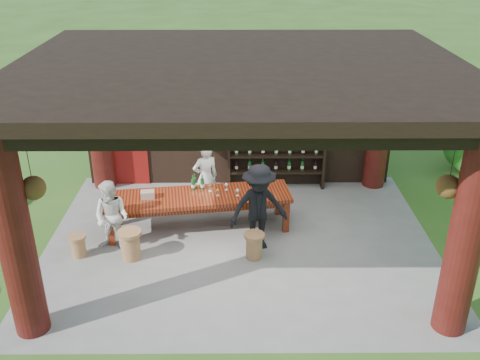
{
  "coord_description": "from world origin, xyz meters",
  "views": [
    {
      "loc": [
        -0.06,
        -8.77,
        5.53
      ],
      "look_at": [
        0.0,
        0.4,
        1.15
      ],
      "focal_mm": 40.0,
      "sensor_mm": 36.0,
      "label": 1
    }
  ],
  "objects_px": {
    "host": "(206,178)",
    "guest_woman": "(112,217)",
    "stool_near_left": "(130,244)",
    "stool_far_left": "(78,245)",
    "guest_man": "(259,208)",
    "wine_shelf": "(277,148)",
    "napkin_basket": "(148,194)",
    "stool_near_right": "(254,245)",
    "tasting_table": "(198,200)"
  },
  "relations": [
    {
      "from": "tasting_table",
      "to": "stool_near_left",
      "type": "distance_m",
      "value": 1.63
    },
    {
      "from": "host",
      "to": "napkin_basket",
      "type": "height_order",
      "value": "host"
    },
    {
      "from": "wine_shelf",
      "to": "stool_far_left",
      "type": "height_order",
      "value": "wine_shelf"
    },
    {
      "from": "tasting_table",
      "to": "host",
      "type": "relative_size",
      "value": 2.47
    },
    {
      "from": "stool_near_right",
      "to": "guest_man",
      "type": "relative_size",
      "value": 0.29
    },
    {
      "from": "stool_near_right",
      "to": "host",
      "type": "bearing_deg",
      "value": 117.58
    },
    {
      "from": "stool_near_left",
      "to": "guest_woman",
      "type": "relative_size",
      "value": 0.41
    },
    {
      "from": "host",
      "to": "guest_man",
      "type": "bearing_deg",
      "value": 101.17
    },
    {
      "from": "stool_far_left",
      "to": "napkin_basket",
      "type": "distance_m",
      "value": 1.59
    },
    {
      "from": "stool_near_left",
      "to": "host",
      "type": "height_order",
      "value": "host"
    },
    {
      "from": "stool_near_left",
      "to": "host",
      "type": "relative_size",
      "value": 0.38
    },
    {
      "from": "tasting_table",
      "to": "napkin_basket",
      "type": "relative_size",
      "value": 14.31
    },
    {
      "from": "host",
      "to": "napkin_basket",
      "type": "xyz_separation_m",
      "value": [
        -1.07,
        -0.9,
        0.07
      ]
    },
    {
      "from": "wine_shelf",
      "to": "tasting_table",
      "type": "height_order",
      "value": "wine_shelf"
    },
    {
      "from": "wine_shelf",
      "to": "napkin_basket",
      "type": "relative_size",
      "value": 8.55
    },
    {
      "from": "guest_woman",
      "to": "napkin_basket",
      "type": "relative_size",
      "value": 5.38
    },
    {
      "from": "wine_shelf",
      "to": "stool_near_left",
      "type": "bearing_deg",
      "value": -133.84
    },
    {
      "from": "host",
      "to": "guest_woman",
      "type": "xyz_separation_m",
      "value": [
        -1.64,
        -1.57,
        -0.05
      ]
    },
    {
      "from": "guest_man",
      "to": "stool_far_left",
      "type": "bearing_deg",
      "value": 168.38
    },
    {
      "from": "stool_near_left",
      "to": "napkin_basket",
      "type": "relative_size",
      "value": 2.19
    },
    {
      "from": "wine_shelf",
      "to": "guest_woman",
      "type": "xyz_separation_m",
      "value": [
        -3.2,
        -2.66,
        -0.28
      ]
    },
    {
      "from": "stool_far_left",
      "to": "host",
      "type": "relative_size",
      "value": 0.29
    },
    {
      "from": "guest_woman",
      "to": "napkin_basket",
      "type": "bearing_deg",
      "value": 68.5
    },
    {
      "from": "wine_shelf",
      "to": "stool_near_right",
      "type": "xyz_separation_m",
      "value": [
        -0.59,
        -2.95,
        -0.72
      ]
    },
    {
      "from": "wine_shelf",
      "to": "napkin_basket",
      "type": "height_order",
      "value": "wine_shelf"
    },
    {
      "from": "wine_shelf",
      "to": "host",
      "type": "xyz_separation_m",
      "value": [
        -1.56,
        -1.09,
        -0.23
      ]
    },
    {
      "from": "stool_near_right",
      "to": "napkin_basket",
      "type": "relative_size",
      "value": 1.91
    },
    {
      "from": "stool_near_right",
      "to": "napkin_basket",
      "type": "xyz_separation_m",
      "value": [
        -2.04,
        0.95,
        0.56
      ]
    },
    {
      "from": "napkin_basket",
      "to": "stool_near_right",
      "type": "bearing_deg",
      "value": -24.95
    },
    {
      "from": "stool_near_right",
      "to": "stool_far_left",
      "type": "distance_m",
      "value": 3.23
    },
    {
      "from": "wine_shelf",
      "to": "napkin_basket",
      "type": "bearing_deg",
      "value": -142.82
    },
    {
      "from": "wine_shelf",
      "to": "host",
      "type": "distance_m",
      "value": 1.92
    },
    {
      "from": "host",
      "to": "napkin_basket",
      "type": "bearing_deg",
      "value": 16.4
    },
    {
      "from": "host",
      "to": "guest_woman",
      "type": "relative_size",
      "value": 1.07
    },
    {
      "from": "napkin_basket",
      "to": "guest_woman",
      "type": "bearing_deg",
      "value": -130.42
    },
    {
      "from": "guest_woman",
      "to": "host",
      "type": "bearing_deg",
      "value": 62.64
    },
    {
      "from": "stool_near_right",
      "to": "host",
      "type": "xyz_separation_m",
      "value": [
        -0.97,
        1.86,
        0.49
      ]
    },
    {
      "from": "stool_far_left",
      "to": "stool_near_left",
      "type": "bearing_deg",
      "value": -4.47
    },
    {
      "from": "stool_near_left",
      "to": "stool_far_left",
      "type": "distance_m",
      "value": 0.98
    },
    {
      "from": "stool_far_left",
      "to": "host",
      "type": "bearing_deg",
      "value": 38.35
    },
    {
      "from": "stool_near_right",
      "to": "guest_man",
      "type": "xyz_separation_m",
      "value": [
        0.09,
        0.34,
        0.59
      ]
    },
    {
      "from": "host",
      "to": "tasting_table",
      "type": "bearing_deg",
      "value": 59.07
    },
    {
      "from": "tasting_table",
      "to": "guest_woman",
      "type": "height_order",
      "value": "guest_woman"
    },
    {
      "from": "guest_woman",
      "to": "tasting_table",
      "type": "bearing_deg",
      "value": 45.6
    },
    {
      "from": "tasting_table",
      "to": "stool_near_right",
      "type": "xyz_separation_m",
      "value": [
        1.07,
        -1.06,
        -0.37
      ]
    },
    {
      "from": "guest_man",
      "to": "napkin_basket",
      "type": "bearing_deg",
      "value": 147.66
    },
    {
      "from": "guest_man",
      "to": "napkin_basket",
      "type": "xyz_separation_m",
      "value": [
        -2.13,
        0.61,
        -0.03
      ]
    },
    {
      "from": "wine_shelf",
      "to": "napkin_basket",
      "type": "xyz_separation_m",
      "value": [
        -2.63,
        -2.0,
        -0.16
      ]
    },
    {
      "from": "wine_shelf",
      "to": "stool_near_right",
      "type": "distance_m",
      "value": 3.09
    },
    {
      "from": "stool_near_right",
      "to": "napkin_basket",
      "type": "bearing_deg",
      "value": 155.05
    }
  ]
}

